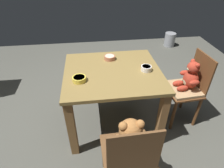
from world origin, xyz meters
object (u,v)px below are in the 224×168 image
dining_table (113,82)px  teddy_chair_near_right (188,83)px  porridge_bowl_terracotta_far_center (110,57)px  porridge_bowl_white_near_right (146,68)px  teddy_chair_near_front (129,146)px  porridge_bowl_yellow_near_left (79,79)px  metal_pail (170,40)px

dining_table → teddy_chair_near_right: (0.87, -0.05, -0.06)m
porridge_bowl_terracotta_far_center → porridge_bowl_white_near_right: 0.47m
teddy_chair_near_right → teddy_chair_near_front: bearing=38.5°
dining_table → teddy_chair_near_front: size_ratio=1.18×
teddy_chair_near_front → porridge_bowl_terracotta_far_center: (-0.02, 1.09, 0.20)m
porridge_bowl_yellow_near_left → teddy_chair_near_right: bearing=4.5°
teddy_chair_near_right → metal_pail: 2.35m
porridge_bowl_yellow_near_left → porridge_bowl_white_near_right: size_ratio=1.21×
porridge_bowl_yellow_near_left → dining_table: bearing=23.0°
porridge_bowl_terracotta_far_center → porridge_bowl_yellow_near_left: (-0.35, -0.41, -0.00)m
dining_table → porridge_bowl_white_near_right: 0.40m
porridge_bowl_white_near_right → metal_pail: (1.24, 2.19, -0.63)m
metal_pail → porridge_bowl_terracotta_far_center: bearing=-130.2°
porridge_bowl_terracotta_far_center → metal_pail: porridge_bowl_terracotta_far_center is taller
teddy_chair_near_right → dining_table: bearing=-7.2°
teddy_chair_near_front → teddy_chair_near_right: teddy_chair_near_right is taller
teddy_chair_near_front → porridge_bowl_yellow_near_left: (-0.37, 0.68, 0.20)m
porridge_bowl_terracotta_far_center → porridge_bowl_white_near_right: (0.36, -0.30, 0.00)m
metal_pail → porridge_bowl_yellow_near_left: bearing=-130.2°
dining_table → teddy_chair_near_right: teddy_chair_near_right is taller
porridge_bowl_yellow_near_left → metal_pail: size_ratio=0.45×
porridge_bowl_white_near_right → metal_pail: 2.59m
teddy_chair_near_front → porridge_bowl_yellow_near_left: teddy_chair_near_front is taller
teddy_chair_near_front → porridge_bowl_white_near_right: (0.34, 0.79, 0.20)m
teddy_chair_near_front → metal_pail: bearing=-29.2°
porridge_bowl_terracotta_far_center → metal_pail: (1.59, 1.89, -0.62)m
porridge_bowl_terracotta_far_center → metal_pail: size_ratio=0.43×
teddy_chair_near_front → porridge_bowl_white_near_right: 0.88m
teddy_chair_near_front → porridge_bowl_yellow_near_left: bearing=27.0°
teddy_chair_near_right → porridge_bowl_white_near_right: bearing=-5.1°
teddy_chair_near_front → porridge_bowl_white_near_right: teddy_chair_near_front is taller
dining_table → teddy_chair_near_front: (0.02, -0.83, -0.03)m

